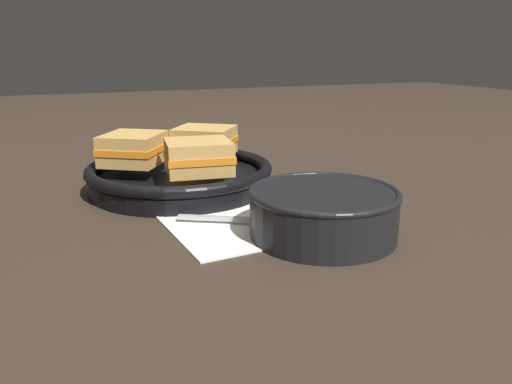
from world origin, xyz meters
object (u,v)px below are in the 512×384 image
(skillet, at_px, (180,176))
(sandwich_near_right, at_px, (205,141))
(soup_bowl, at_px, (324,210))
(sandwich_far_left, at_px, (133,149))
(spoon, at_px, (274,221))
(sandwich_near_left, at_px, (198,157))

(skillet, height_order, sandwich_near_right, sandwich_near_right)
(soup_bowl, xyz_separation_m, skillet, (-0.10, 0.26, -0.01))
(skillet, bearing_deg, soup_bowl, -68.33)
(sandwich_far_left, bearing_deg, soup_bowl, -59.52)
(sandwich_near_right, bearing_deg, skillet, -141.31)
(spoon, xyz_separation_m, sandwich_near_right, (-0.01, 0.25, 0.06))
(sandwich_far_left, bearing_deg, spoon, -61.38)
(spoon, bearing_deg, sandwich_near_right, 121.50)
(spoon, relative_size, sandwich_far_left, 1.29)
(spoon, xyz_separation_m, sandwich_near_left, (-0.05, 0.14, 0.06))
(soup_bowl, xyz_separation_m, sandwich_near_left, (-0.09, 0.19, 0.03))
(spoon, distance_m, sandwich_near_left, 0.16)
(sandwich_near_left, bearing_deg, sandwich_near_right, 68.69)
(soup_bowl, bearing_deg, sandwich_far_left, 120.48)
(sandwich_near_left, distance_m, sandwich_near_right, 0.12)
(spoon, bearing_deg, sandwich_far_left, 147.99)
(soup_bowl, relative_size, sandwich_far_left, 1.41)
(soup_bowl, relative_size, sandwich_near_left, 1.69)
(sandwich_far_left, bearing_deg, sandwich_near_left, -51.31)
(skillet, bearing_deg, sandwich_far_left, 158.69)
(soup_bowl, distance_m, sandwich_far_left, 0.33)
(soup_bowl, distance_m, sandwich_near_left, 0.22)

